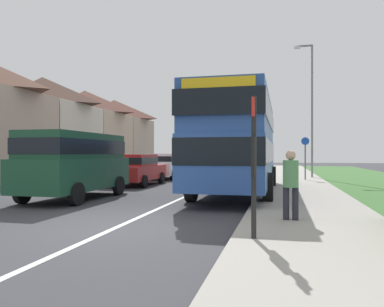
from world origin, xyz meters
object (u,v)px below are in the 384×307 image
object	(u,v)px
pedestrian_at_stop	(291,182)
cycle_route_sign	(305,157)
parked_van_dark_green	(75,160)
bus_stop_sign	(254,157)
street_lamp_mid	(311,103)
parked_car_red	(136,168)
double_decker_bus	(238,140)
parked_car_white	(165,165)

from	to	relation	value
pedestrian_at_stop	cycle_route_sign	bearing A→B (deg)	85.31
parked_van_dark_green	bus_stop_sign	xyz separation A→B (m)	(6.59, -5.23, 0.18)
pedestrian_at_stop	street_lamp_mid	world-z (taller)	street_lamp_mid
parked_car_red	pedestrian_at_stop	distance (m)	11.58
pedestrian_at_stop	street_lamp_mid	bearing A→B (deg)	84.36
double_decker_bus	bus_stop_sign	world-z (taller)	double_decker_bus
parked_car_white	street_lamp_mid	world-z (taller)	street_lamp_mid
double_decker_bus	parked_car_red	bearing A→B (deg)	152.39
parked_van_dark_green	bus_stop_sign	world-z (taller)	bus_stop_sign
double_decker_bus	parked_car_red	size ratio (longest dim) A/B	2.35
pedestrian_at_stop	cycle_route_sign	distance (m)	13.55
pedestrian_at_stop	cycle_route_sign	world-z (taller)	cycle_route_sign
double_decker_bus	street_lamp_mid	distance (m)	10.58
parked_car_red	bus_stop_sign	world-z (taller)	bus_stop_sign
cycle_route_sign	street_lamp_mid	xyz separation A→B (m)	(0.45, 2.31, 3.32)
street_lamp_mid	double_decker_bus	bearing A→B (deg)	-109.47
bus_stop_sign	cycle_route_sign	bearing A→B (deg)	83.46
parked_car_white	bus_stop_sign	distance (m)	17.24
parked_van_dark_green	street_lamp_mid	xyz separation A→B (m)	(8.82, 12.58, 3.39)
double_decker_bus	parked_car_white	xyz separation A→B (m)	(-5.49, 7.74, -1.26)
bus_stop_sign	street_lamp_mid	distance (m)	18.24
parked_car_red	cycle_route_sign	xyz separation A→B (m)	(8.41, 4.51, 0.56)
parked_car_red	parked_car_white	distance (m)	4.90
cycle_route_sign	street_lamp_mid	distance (m)	4.07
parked_van_dark_green	parked_car_red	size ratio (longest dim) A/B	1.17
parked_van_dark_green	cycle_route_sign	bearing A→B (deg)	50.84
parked_car_white	bus_stop_sign	xyz separation A→B (m)	(6.67, -15.89, 0.66)
parked_car_red	cycle_route_sign	distance (m)	9.56
double_decker_bus	parked_van_dark_green	distance (m)	6.19
parked_car_red	parked_car_white	bearing A→B (deg)	90.52
parked_car_white	street_lamp_mid	distance (m)	9.90
double_decker_bus	cycle_route_sign	bearing A→B (deg)	68.05
double_decker_bus	parked_car_red	distance (m)	6.27
parked_van_dark_green	parked_car_red	bearing A→B (deg)	90.41
parked_van_dark_green	bus_stop_sign	size ratio (longest dim) A/B	1.89
pedestrian_at_stop	double_decker_bus	bearing A→B (deg)	106.84
double_decker_bus	parked_car_white	world-z (taller)	double_decker_bus
pedestrian_at_stop	bus_stop_sign	size ratio (longest dim) A/B	0.64
cycle_route_sign	street_lamp_mid	bearing A→B (deg)	78.93
pedestrian_at_stop	cycle_route_sign	size ratio (longest dim) A/B	0.66
parked_car_white	bus_stop_sign	world-z (taller)	bus_stop_sign
parked_car_white	street_lamp_mid	xyz separation A→B (m)	(8.91, 1.93, 3.87)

